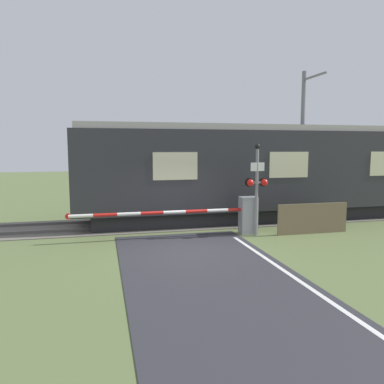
% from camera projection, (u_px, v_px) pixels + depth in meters
% --- Properties ---
extents(ground_plane, '(80.00, 80.00, 0.00)m').
position_uv_depth(ground_plane, '(188.00, 249.00, 11.40)').
color(ground_plane, '#5B6B3D').
extents(track_bed, '(36.00, 3.20, 0.13)m').
position_uv_depth(track_bed, '(166.00, 223.00, 15.24)').
color(track_bed, '#666056').
rests_on(track_bed, ground_plane).
extents(train, '(16.52, 2.85, 3.99)m').
position_uv_depth(train, '(273.00, 172.00, 16.09)').
color(train, black).
rests_on(train, ground_plane).
extents(crossing_barrier, '(6.55, 0.44, 1.33)m').
position_uv_depth(crossing_barrier, '(234.00, 215.00, 13.28)').
color(crossing_barrier, gray).
rests_on(crossing_barrier, ground_plane).
extents(signal_post, '(0.83, 0.26, 3.22)m').
position_uv_depth(signal_post, '(257.00, 184.00, 12.98)').
color(signal_post, gray).
rests_on(signal_post, ground_plane).
extents(catenary_pole, '(0.20, 1.90, 6.73)m').
position_uv_depth(catenary_pole, '(303.00, 139.00, 18.30)').
color(catenary_pole, slate).
rests_on(catenary_pole, ground_plane).
extents(roadside_fence, '(2.72, 0.06, 1.10)m').
position_uv_depth(roadside_fence, '(313.00, 219.00, 13.41)').
color(roadside_fence, '#726047').
rests_on(roadside_fence, ground_plane).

